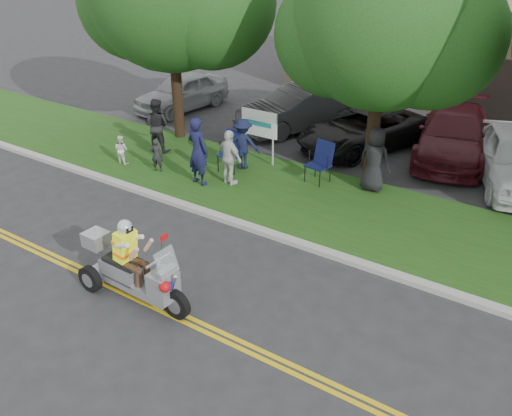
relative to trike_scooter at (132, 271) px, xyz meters
The scene contains 21 objects.
ground 1.47m from the trike_scooter, 22.31° to the left, with size 120.00×120.00×0.00m, color #28282B.
centerline_near 1.38m from the trike_scooter, ahead, with size 60.00×0.10×0.01m, color gold.
centerline_far 1.38m from the trike_scooter, ahead, with size 60.00×0.10×0.01m, color gold.
curb 3.81m from the trike_scooter, 70.79° to the left, with size 60.00×0.25×0.12m, color #A8A89E.
grass_verge 5.87m from the trike_scooter, 77.74° to the left, with size 60.00×4.00×0.10m, color #214312.
tree_mid 8.82m from the trike_scooter, 76.95° to the left, with size 5.88×4.80×7.05m.
business_sign 7.33m from the trike_scooter, 103.14° to the left, with size 1.25×0.06×1.75m.
trike_scooter is the anchor object (origin of this frame).
lawn_chair_a 6.50m from the trike_scooter, 108.10° to the left, with size 0.70×0.72×1.19m.
lawn_chair_b 6.93m from the trike_scooter, 85.07° to the left, with size 0.71×0.73×1.17m.
spectator_adult_left 5.34m from the trike_scooter, 114.63° to the left, with size 0.72×0.47×1.96m, color #15163A.
spectator_adult_mid 7.78m from the trike_scooter, 129.12° to the left, with size 0.85×0.66×1.75m, color black.
spectator_adult_right 5.48m from the trike_scooter, 105.39° to the left, with size 0.93×0.39×1.60m, color silver.
spectator_chair_a 6.69m from the trike_scooter, 105.59° to the left, with size 1.00×0.58×1.55m, color #131936.
spectator_chair_b 7.47m from the trike_scooter, 73.75° to the left, with size 0.88×0.57×1.80m, color black.
child_left 6.13m from the trike_scooter, 128.31° to the left, with size 0.37×0.24×1.02m, color black.
child_right 6.91m from the trike_scooter, 137.85° to the left, with size 0.44×0.34×0.90m, color white.
parked_car_far_left 12.66m from the trike_scooter, 126.07° to the left, with size 1.70×4.22×1.44m, color #A2A4A8.
parked_car_left 10.99m from the trike_scooter, 101.89° to the left, with size 1.66×4.77×1.57m, color #2C2C2E.
parked_car_mid 10.22m from the trike_scooter, 87.52° to the left, with size 2.17×4.72×1.31m, color black.
parked_car_right 11.59m from the trike_scooter, 74.28° to the left, with size 2.12×5.20×1.51m, color #441017.
Camera 1 is at (5.75, -6.56, 6.67)m, focal length 38.00 mm.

